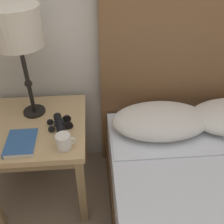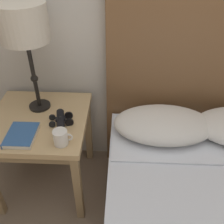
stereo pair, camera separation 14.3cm
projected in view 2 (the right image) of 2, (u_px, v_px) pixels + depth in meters
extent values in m
cube|color=tan|center=(38.00, 121.00, 1.56)|extent=(0.58, 0.58, 0.04)
cube|color=#917650|center=(39.00, 126.00, 1.58)|extent=(0.55, 0.55, 0.05)
cube|color=#A4865B|center=(78.00, 188.00, 1.52)|extent=(0.04, 0.04, 0.54)
cube|color=#A4865B|center=(20.00, 129.00, 1.94)|extent=(0.04, 0.04, 0.54)
cube|color=#A4865B|center=(88.00, 131.00, 1.92)|extent=(0.04, 0.04, 0.54)
cube|color=white|center=(205.00, 147.00, 1.52)|extent=(1.08, 0.28, 0.01)
cube|color=brown|center=(198.00, 88.00, 1.69)|extent=(1.18, 0.06, 1.30)
ellipsoid|color=silver|center=(163.00, 124.00, 1.58)|extent=(0.60, 0.36, 0.15)
cylinder|color=black|center=(40.00, 106.00, 1.64)|extent=(0.13, 0.13, 0.01)
cylinder|color=black|center=(34.00, 75.00, 1.51)|extent=(0.02, 0.02, 0.42)
sphere|color=black|center=(34.00, 79.00, 1.52)|extent=(0.04, 0.04, 0.04)
cylinder|color=beige|center=(23.00, 22.00, 1.32)|extent=(0.26, 0.26, 0.19)
cube|color=silver|center=(22.00, 135.00, 1.41)|extent=(0.15, 0.19, 0.02)
cube|color=#2D568E|center=(21.00, 133.00, 1.40)|extent=(0.15, 0.19, 0.00)
cube|color=#2D568E|center=(8.00, 135.00, 1.41)|extent=(0.01, 0.19, 0.03)
cylinder|color=black|center=(61.00, 123.00, 1.47)|extent=(0.06, 0.10, 0.04)
cylinder|color=black|center=(69.00, 122.00, 1.48)|extent=(0.05, 0.02, 0.05)
cylinder|color=black|center=(52.00, 124.00, 1.47)|extent=(0.04, 0.02, 0.04)
cylinder|color=black|center=(60.00, 116.00, 1.52)|extent=(0.06, 0.10, 0.04)
cylinder|color=black|center=(69.00, 116.00, 1.53)|extent=(0.05, 0.02, 0.05)
cylinder|color=black|center=(52.00, 117.00, 1.52)|extent=(0.04, 0.02, 0.04)
cube|color=black|center=(60.00, 119.00, 1.49)|extent=(0.06, 0.05, 0.01)
cylinder|color=black|center=(60.00, 118.00, 1.49)|extent=(0.02, 0.01, 0.02)
cylinder|color=silver|center=(61.00, 137.00, 1.35)|extent=(0.08, 0.08, 0.08)
torus|color=silver|center=(69.00, 137.00, 1.35)|extent=(0.05, 0.01, 0.05)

